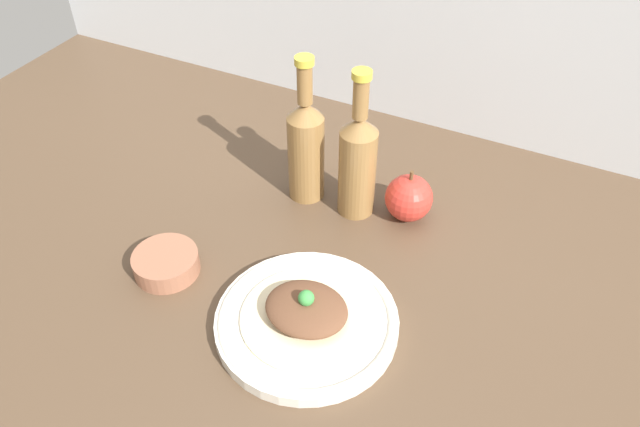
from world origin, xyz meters
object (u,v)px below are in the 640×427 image
object	(u,v)px
apple	(409,198)
dipping_bowl	(166,263)
plate	(307,321)
cider_bottle_left	(306,146)
plated_food	(306,311)
cider_bottle_right	(358,161)

from	to	relation	value
apple	dipping_bowl	bearing A→B (deg)	-135.62
plate	cider_bottle_left	xyz separation A→B (cm)	(-13.71, 26.86, 9.18)
dipping_bowl	plated_food	bearing A→B (deg)	-0.37
dipping_bowl	plate	bearing A→B (deg)	-0.37
dipping_bowl	cider_bottle_right	bearing A→B (deg)	52.21
plated_food	cider_bottle_right	bearing A→B (deg)	98.69
plate	apple	world-z (taller)	apple
dipping_bowl	cider_bottle_left	bearing A→B (deg)	67.43
plate	cider_bottle_right	size ratio (longest dim) A/B	0.98
plate	cider_bottle_right	xyz separation A→B (cm)	(-4.11, 26.86, 9.18)
apple	plate	bearing A→B (deg)	-99.16
cider_bottle_left	cider_bottle_right	world-z (taller)	same
cider_bottle_right	dipping_bowl	size ratio (longest dim) A/B	2.62
cider_bottle_left	plate	bearing A→B (deg)	-62.96
cider_bottle_left	dipping_bowl	world-z (taller)	cider_bottle_left
plate	plated_food	world-z (taller)	plated_food
cider_bottle_right	dipping_bowl	xyz separation A→B (cm)	(-20.70, -26.70, -8.75)
plated_food	plate	bearing A→B (deg)	90.00
plate	apple	distance (cm)	29.53
plate	dipping_bowl	world-z (taller)	dipping_bowl
cider_bottle_right	plated_food	bearing A→B (deg)	-81.31
plate	plated_food	size ratio (longest dim) A/B	1.39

